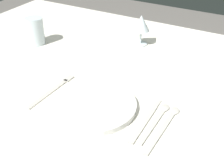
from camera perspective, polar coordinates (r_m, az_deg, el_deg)
dining_table at (r=1.14m, az=2.88°, el=-2.21°), size 1.80×1.11×0.74m
dinner_plate at (r=0.93m, az=-3.61°, el=-4.01°), size 0.27×0.27×0.02m
fork_outer at (r=1.03m, az=-10.85°, el=-1.04°), size 0.02×0.22×0.00m
dinner_knife at (r=0.89m, az=6.18°, el=-6.84°), size 0.02×0.22×0.00m
spoon_soup at (r=0.91m, az=8.53°, el=-6.28°), size 0.03×0.20×0.01m
spoon_dessert at (r=0.89m, az=10.08°, el=-7.25°), size 0.03×0.23×0.01m
saucer_left at (r=1.13m, az=19.43°, el=0.64°), size 0.13×0.13×0.01m
coffee_cup_left at (r=1.11m, az=19.86°, el=2.28°), size 0.10×0.08×0.07m
wine_glass_left at (r=1.30m, az=5.47°, el=11.00°), size 0.07×0.07×0.13m
drink_tumbler at (r=1.36m, az=-14.05°, el=9.27°), size 0.07×0.07×0.12m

